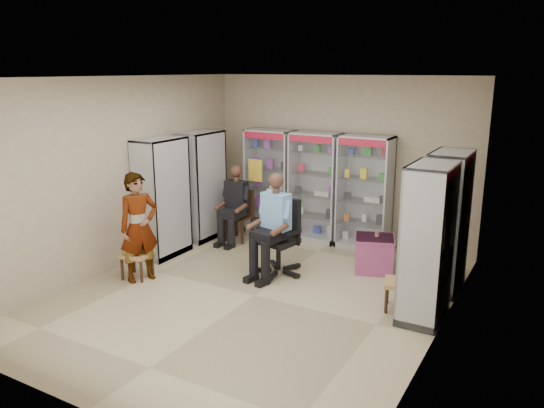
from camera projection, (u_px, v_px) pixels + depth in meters
The scene contains 18 objects.
floor at pixel (254, 295), 7.48m from camera, with size 6.00×6.00×0.00m, color tan.
room_shell at pixel (253, 157), 6.99m from camera, with size 5.02×6.02×3.01m.
cabinet_back_left at pixel (270, 182), 10.15m from camera, with size 0.90×0.50×2.00m, color #A3A6AA.
cabinet_back_mid at pixel (315, 187), 9.70m from camera, with size 0.90×0.50×2.00m, color #B0B1B8.
cabinet_back_right at pixel (365, 193), 9.25m from camera, with size 0.90×0.50×2.00m, color #B9BBC1.
cabinet_right_far at pixel (446, 222), 7.51m from camera, with size 0.50×0.90×2.00m, color #ACAEB4.
cabinet_right_near at pixel (427, 243), 6.59m from camera, with size 0.50×0.90×2.00m, color #A0A1A6.
cabinet_left_far at pixel (202, 186), 9.81m from camera, with size 0.50×0.90×2.00m, color silver.
cabinet_left_near at pixel (162, 198), 8.89m from camera, with size 0.50×0.90×2.00m, color #BABDC2.
wooden_chair at pixel (239, 216), 9.79m from camera, with size 0.42×0.42×0.94m, color black.
seated_customer at pixel (237, 206), 9.70m from camera, with size 0.44×0.60×1.34m, color black, non-canonical shape.
office_chair at pixel (278, 237), 8.15m from camera, with size 0.64×0.64×1.18m, color black.
seated_shopkeeper at pixel (277, 228), 8.07m from camera, with size 0.49×0.69×1.50m, color #6698CA, non-canonical shape.
pink_trunk at pixel (374, 254), 8.34m from camera, with size 0.58×0.56×0.56m, color #C74F9C.
tea_glass at pixel (377, 234), 8.28m from camera, with size 0.07×0.07×0.10m, color #5F1208.
woven_stool_a at pixel (399, 295), 7.00m from camera, with size 0.40×0.40×0.40m, color olive.
woven_stool_b at pixel (137, 265), 8.08m from camera, with size 0.41×0.41×0.41m, color #AD8849.
standing_man at pixel (139, 227), 7.85m from camera, with size 0.60×0.39×1.65m, color gray.
Camera 1 is at (3.63, -5.90, 3.10)m, focal length 35.00 mm.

